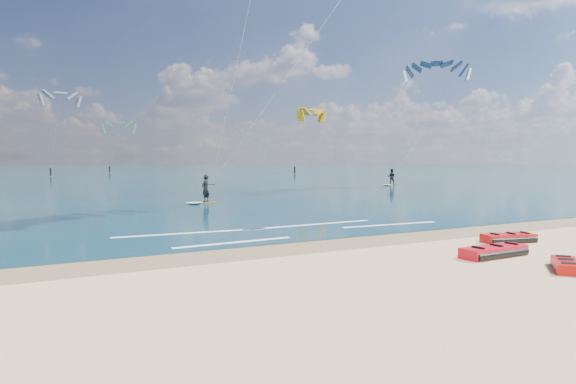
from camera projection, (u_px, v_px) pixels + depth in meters
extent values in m
plane|color=tan|center=(130.00, 190.00, 51.98)|extent=(320.00, 320.00, 0.00)
cube|color=olive|center=(322.00, 246.00, 19.38)|extent=(320.00, 2.40, 0.01)
cube|color=#0A2837|center=(70.00, 172.00, 108.37)|extent=(320.00, 200.00, 0.04)
cube|color=gold|center=(206.00, 202.00, 36.86)|extent=(1.50, 0.50, 0.07)
imported|color=black|center=(206.00, 188.00, 36.79)|extent=(0.86, 0.81, 1.97)
cylinder|color=black|center=(211.00, 185.00, 36.64)|extent=(0.60, 0.06, 0.04)
cube|color=#A7D11F|center=(391.00, 185.00, 59.86)|extent=(1.52, 0.82, 0.06)
imported|color=black|center=(391.00, 177.00, 59.79)|extent=(1.14, 1.11, 1.84)
cylinder|color=black|center=(395.00, 174.00, 59.64)|extent=(0.58, 0.20, 0.04)
cube|color=white|center=(193.00, 233.00, 22.35)|extent=(6.86, 0.74, 0.01)
cube|color=white|center=(309.00, 225.00, 25.00)|extent=(7.16, 0.50, 0.01)
cube|color=white|center=(390.00, 225.00, 25.07)|extent=(5.32, 0.62, 0.01)
cube|color=white|center=(234.00, 242.00, 19.84)|extent=(4.94, 0.51, 0.01)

